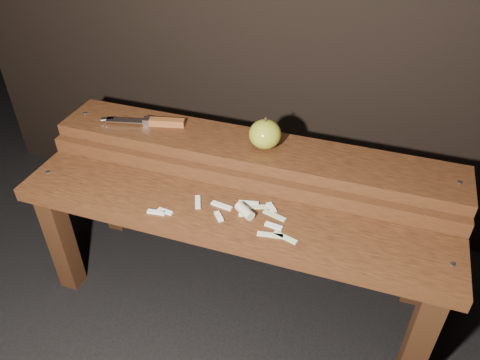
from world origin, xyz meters
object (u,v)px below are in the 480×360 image
(bench_front_tier, at_px, (226,234))
(bench_rear_tier, at_px, (251,169))
(knife, at_px, (156,122))
(apple, at_px, (265,134))

(bench_front_tier, height_order, bench_rear_tier, bench_rear_tier)
(knife, bearing_deg, bench_front_tier, -37.64)
(bench_front_tier, height_order, apple, apple)
(apple, bearing_deg, bench_rear_tier, -173.33)
(bench_front_tier, xyz_separation_m, knife, (-0.31, 0.24, 0.16))
(bench_rear_tier, height_order, knife, knife)
(bench_front_tier, xyz_separation_m, bench_rear_tier, (0.00, 0.23, 0.06))
(bench_rear_tier, height_order, apple, apple)
(bench_rear_tier, distance_m, apple, 0.13)
(apple, height_order, knife, apple)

